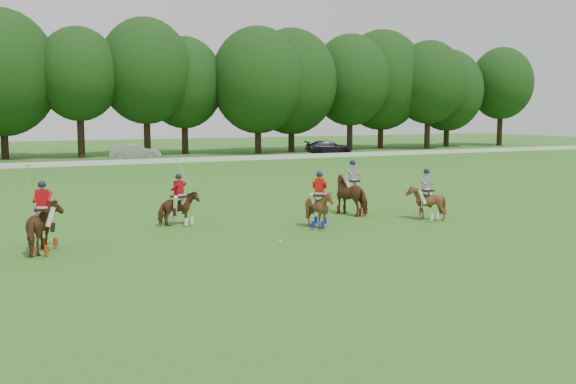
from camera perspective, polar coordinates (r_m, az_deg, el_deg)
name	(u,v)px	position (r m, az deg, el deg)	size (l,w,h in m)	color
ground	(285,252)	(21.00, -0.29, -5.38)	(180.00, 180.00, 0.00)	#30611B
tree_line	(82,74)	(67.33, -17.87, 9.92)	(117.98, 14.32, 14.75)	black
boundary_rail	(98,163)	(57.41, -16.52, 2.50)	(120.00, 0.10, 0.44)	white
car_mid	(135,152)	(62.52, -13.44, 3.47)	(1.65, 4.73, 1.56)	#A3A3A8
car_right	(328,147)	(69.85, 3.62, 3.98)	(2.06, 5.07, 1.47)	black
polo_red_a	(44,227)	(22.25, -20.88, -2.91)	(1.46, 2.13, 2.89)	#462912
polo_red_b	(179,208)	(26.13, -9.65, -1.38)	(1.77, 1.71, 2.64)	#462912
polo_red_c	(319,208)	(25.25, 2.80, -1.43)	(1.78, 1.82, 2.24)	#462912
polo_stripe_a	(352,195)	(28.67, 5.74, -0.24)	(1.54, 2.25, 2.43)	#462912
polo_stripe_b	(426,202)	(27.74, 12.14, -0.86)	(1.35, 1.48, 2.18)	#462912
polo_ball	(280,242)	(22.45, -0.70, -4.45)	(0.09, 0.09, 0.09)	white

